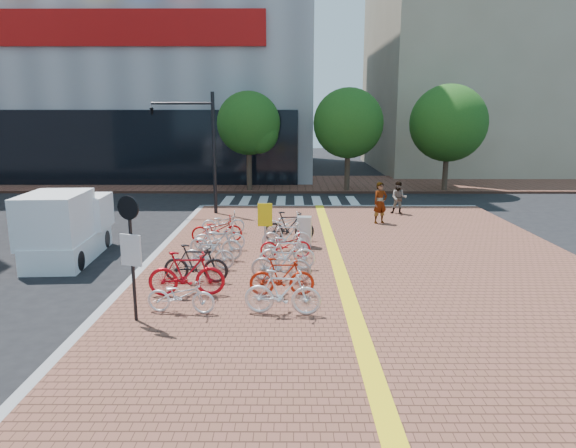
{
  "coord_description": "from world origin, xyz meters",
  "views": [
    {
      "loc": [
        0.52,
        -13.85,
        4.72
      ],
      "look_at": [
        0.45,
        2.11,
        1.3
      ],
      "focal_mm": 32.0,
      "sensor_mm": 36.0,
      "label": 1
    }
  ],
  "objects_px": {
    "utility_box": "(304,232)",
    "box_truck": "(67,227)",
    "bike_7": "(223,223)",
    "notice_sign": "(131,243)",
    "bike_9": "(282,277)",
    "bike_11": "(287,253)",
    "bike_0": "(181,295)",
    "bike_1": "(186,274)",
    "bike_14": "(289,226)",
    "traffic_light_pole": "(185,131)",
    "yellow_sign": "(265,220)",
    "bike_3": "(208,254)",
    "bike_2": "(196,264)",
    "bike_6": "(217,229)",
    "bike_12": "(285,245)",
    "bike_8": "(283,292)",
    "bike_4": "(215,243)",
    "bike_10": "(281,264)",
    "bike_15": "(286,223)",
    "bike_13": "(286,236)",
    "pedestrian_b": "(399,198)",
    "bike_5": "(219,237)",
    "pedestrian_a": "(380,203)"
  },
  "relations": [
    {
      "from": "bike_1",
      "to": "notice_sign",
      "type": "distance_m",
      "value": 2.22
    },
    {
      "from": "bike_11",
      "to": "bike_3",
      "type": "bearing_deg",
      "value": 87.08
    },
    {
      "from": "bike_12",
      "to": "notice_sign",
      "type": "relative_size",
      "value": 0.57
    },
    {
      "from": "bike_0",
      "to": "pedestrian_a",
      "type": "distance_m",
      "value": 12.02
    },
    {
      "from": "bike_9",
      "to": "bike_11",
      "type": "bearing_deg",
      "value": -4.26
    },
    {
      "from": "bike_6",
      "to": "bike_8",
      "type": "bearing_deg",
      "value": -170.21
    },
    {
      "from": "traffic_light_pole",
      "to": "yellow_sign",
      "type": "bearing_deg",
      "value": -61.88
    },
    {
      "from": "bike_0",
      "to": "bike_5",
      "type": "height_order",
      "value": "bike_5"
    },
    {
      "from": "bike_1",
      "to": "yellow_sign",
      "type": "height_order",
      "value": "yellow_sign"
    },
    {
      "from": "bike_5",
      "to": "yellow_sign",
      "type": "height_order",
      "value": "yellow_sign"
    },
    {
      "from": "bike_13",
      "to": "pedestrian_b",
      "type": "bearing_deg",
      "value": -38.51
    },
    {
      "from": "bike_0",
      "to": "bike_1",
      "type": "relative_size",
      "value": 0.83
    },
    {
      "from": "bike_8",
      "to": "box_truck",
      "type": "bearing_deg",
      "value": 60.35
    },
    {
      "from": "bike_5",
      "to": "bike_11",
      "type": "relative_size",
      "value": 1.04
    },
    {
      "from": "bike_10",
      "to": "yellow_sign",
      "type": "distance_m",
      "value": 2.82
    },
    {
      "from": "bike_14",
      "to": "notice_sign",
      "type": "bearing_deg",
      "value": 148.53
    },
    {
      "from": "bike_15",
      "to": "bike_12",
      "type": "bearing_deg",
      "value": 173.4
    },
    {
      "from": "bike_15",
      "to": "notice_sign",
      "type": "distance_m",
      "value": 9.41
    },
    {
      "from": "bike_5",
      "to": "bike_13",
      "type": "distance_m",
      "value": 2.29
    },
    {
      "from": "bike_12",
      "to": "bike_2",
      "type": "bearing_deg",
      "value": 131.35
    },
    {
      "from": "bike_13",
      "to": "utility_box",
      "type": "bearing_deg",
      "value": -48.07
    },
    {
      "from": "bike_0",
      "to": "box_truck",
      "type": "bearing_deg",
      "value": 49.56
    },
    {
      "from": "bike_2",
      "to": "bike_6",
      "type": "distance_m",
      "value": 4.56
    },
    {
      "from": "pedestrian_b",
      "to": "bike_4",
      "type": "bearing_deg",
      "value": -117.48
    },
    {
      "from": "bike_6",
      "to": "bike_15",
      "type": "height_order",
      "value": "bike_6"
    },
    {
      "from": "bike_1",
      "to": "bike_11",
      "type": "relative_size",
      "value": 1.16
    },
    {
      "from": "bike_4",
      "to": "pedestrian_a",
      "type": "distance_m",
      "value": 8.4
    },
    {
      "from": "utility_box",
      "to": "box_truck",
      "type": "distance_m",
      "value": 7.94
    },
    {
      "from": "bike_13",
      "to": "bike_15",
      "type": "xyz_separation_m",
      "value": [
        -0.02,
        2.59,
        -0.08
      ]
    },
    {
      "from": "bike_1",
      "to": "bike_11",
      "type": "bearing_deg",
      "value": -52.5
    },
    {
      "from": "bike_1",
      "to": "bike_4",
      "type": "xyz_separation_m",
      "value": [
        0.26,
        3.37,
        -0.05
      ]
    },
    {
      "from": "bike_12",
      "to": "bike_13",
      "type": "xyz_separation_m",
      "value": [
        0.03,
        0.89,
        0.08
      ]
    },
    {
      "from": "box_truck",
      "to": "bike_8",
      "type": "bearing_deg",
      "value": -35.68
    },
    {
      "from": "yellow_sign",
      "to": "notice_sign",
      "type": "bearing_deg",
      "value": -115.98
    },
    {
      "from": "bike_12",
      "to": "box_truck",
      "type": "distance_m",
      "value": 7.22
    },
    {
      "from": "bike_5",
      "to": "bike_11",
      "type": "distance_m",
      "value": 3.22
    },
    {
      "from": "bike_14",
      "to": "traffic_light_pole",
      "type": "height_order",
      "value": "traffic_light_pole"
    },
    {
      "from": "bike_13",
      "to": "utility_box",
      "type": "relative_size",
      "value": 1.57
    },
    {
      "from": "bike_6",
      "to": "bike_11",
      "type": "distance_m",
      "value": 4.24
    },
    {
      "from": "bike_1",
      "to": "yellow_sign",
      "type": "relative_size",
      "value": 1.11
    },
    {
      "from": "bike_14",
      "to": "traffic_light_pole",
      "type": "relative_size",
      "value": 0.33
    },
    {
      "from": "bike_10",
      "to": "bike_15",
      "type": "bearing_deg",
      "value": 8.43
    },
    {
      "from": "bike_7",
      "to": "notice_sign",
      "type": "xyz_separation_m",
      "value": [
        -0.88,
        -8.67,
        1.37
      ]
    },
    {
      "from": "traffic_light_pole",
      "to": "utility_box",
      "type": "bearing_deg",
      "value": -49.75
    },
    {
      "from": "bike_12",
      "to": "pedestrian_b",
      "type": "distance_m",
      "value": 9.19
    },
    {
      "from": "bike_10",
      "to": "bike_11",
      "type": "xyz_separation_m",
      "value": [
        0.17,
        1.1,
        -0.01
      ]
    },
    {
      "from": "bike_7",
      "to": "utility_box",
      "type": "height_order",
      "value": "utility_box"
    },
    {
      "from": "bike_10",
      "to": "bike_14",
      "type": "distance_m",
      "value": 4.63
    },
    {
      "from": "bike_3",
      "to": "bike_0",
      "type": "bearing_deg",
      "value": -177.74
    },
    {
      "from": "bike_10",
      "to": "notice_sign",
      "type": "bearing_deg",
      "value": 140.44
    }
  ]
}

